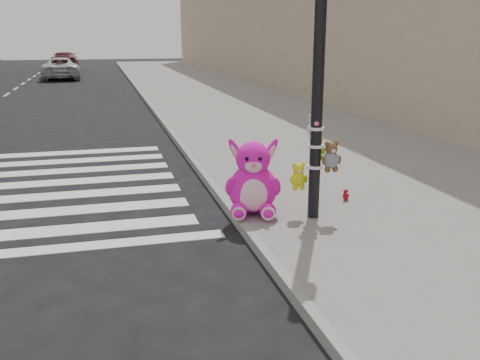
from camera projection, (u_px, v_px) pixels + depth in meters
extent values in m
plane|color=black|center=(144.00, 306.00, 5.51)|extent=(120.00, 120.00, 0.00)
cube|color=slate|center=(284.00, 125.00, 16.05)|extent=(7.00, 80.00, 0.14)
cube|color=gray|center=(169.00, 130.00, 15.20)|extent=(0.12, 80.00, 0.15)
cylinder|color=black|center=(318.00, 77.00, 7.26)|extent=(0.16, 0.16, 4.00)
cylinder|color=white|center=(315.00, 167.00, 7.59)|extent=(0.22, 0.22, 0.04)
cylinder|color=white|center=(316.00, 146.00, 7.51)|extent=(0.22, 0.22, 0.04)
cylinder|color=white|center=(316.00, 128.00, 7.45)|extent=(0.22, 0.22, 0.04)
ellipsoid|color=#EF14BB|center=(239.00, 213.00, 7.63)|extent=(0.33, 0.44, 0.21)
ellipsoid|color=#EF14BB|center=(268.00, 213.00, 7.63)|extent=(0.33, 0.44, 0.21)
ellipsoid|color=#EF14BB|center=(253.00, 189.00, 7.87)|extent=(0.87, 0.79, 0.74)
ellipsoid|color=#F9BFD1|center=(253.00, 195.00, 7.63)|extent=(0.43, 0.24, 0.48)
sphere|color=#EF14BB|center=(253.00, 158.00, 7.75)|extent=(0.62, 0.62, 0.51)
ellipsoid|color=#EF14BB|center=(237.00, 154.00, 7.75)|extent=(0.36, 0.19, 0.51)
ellipsoid|color=#EF14BB|center=(269.00, 153.00, 7.75)|extent=(0.36, 0.19, 0.51)
imported|color=silver|center=(60.00, 68.00, 33.48)|extent=(2.53, 4.95, 1.34)
imported|color=#501720|center=(65.00, 61.00, 42.07)|extent=(2.34, 4.98, 1.40)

